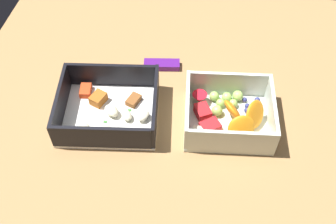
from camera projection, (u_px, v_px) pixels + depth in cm
name	position (u px, v px, depth cm)	size (l,w,h in cm)	color
table_surface	(171.00, 122.00, 75.30)	(80.00, 80.00, 2.00)	#9E7547
pasta_container	(109.00, 110.00, 73.41)	(18.95, 16.83, 5.73)	white
fruit_bowl	(228.00, 115.00, 72.27)	(16.48, 14.94, 5.90)	silver
candy_bar	(162.00, 65.00, 81.98)	(7.00, 2.40, 1.20)	#51197A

